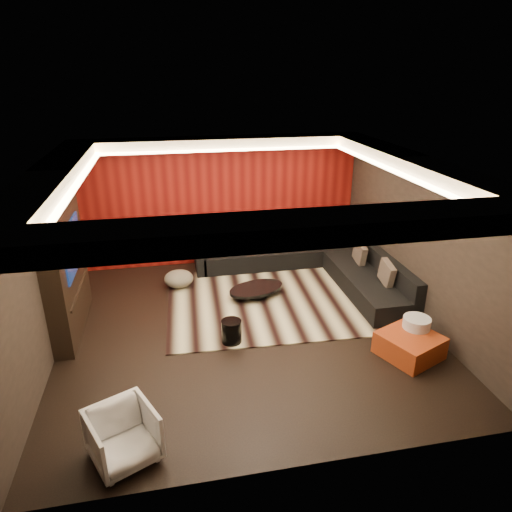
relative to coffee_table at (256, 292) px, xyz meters
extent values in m
cube|color=black|center=(-0.40, -1.06, -0.12)|extent=(6.00, 6.00, 0.02)
cube|color=silver|center=(-0.40, -1.06, 2.70)|extent=(6.00, 6.00, 0.02)
cube|color=black|center=(-0.40, 1.95, 1.29)|extent=(6.00, 0.02, 2.80)
cube|color=black|center=(-3.41, -1.06, 1.29)|extent=(0.02, 6.00, 2.80)
cube|color=black|center=(2.61, -1.06, 1.29)|extent=(0.02, 6.00, 2.80)
cube|color=#6B0C0A|center=(-0.40, 1.91, 1.29)|extent=(5.98, 0.05, 2.78)
cube|color=silver|center=(-0.40, 1.64, 2.58)|extent=(6.00, 0.60, 0.22)
cube|color=silver|center=(-0.40, -3.76, 2.58)|extent=(6.00, 0.60, 0.22)
cube|color=silver|center=(-3.10, -1.06, 2.58)|extent=(0.60, 4.80, 0.22)
cube|color=silver|center=(2.30, -1.06, 2.58)|extent=(0.60, 4.80, 0.22)
cube|color=#FFD899|center=(-0.40, 1.30, 2.49)|extent=(4.80, 0.08, 0.04)
cube|color=#FFD899|center=(-0.40, -3.42, 2.49)|extent=(4.80, 0.08, 0.04)
cube|color=#FFD899|center=(-2.76, -1.06, 2.49)|extent=(0.08, 4.80, 0.04)
cube|color=#FFD899|center=(1.96, -1.06, 2.49)|extent=(0.08, 4.80, 0.04)
cube|color=black|center=(-3.25, -0.46, 0.99)|extent=(0.30, 2.00, 2.20)
cube|color=black|center=(-3.09, -0.46, 1.34)|extent=(0.04, 1.30, 0.80)
cube|color=black|center=(-3.09, -0.46, 0.59)|extent=(0.04, 1.60, 0.04)
cube|color=#C0B78C|center=(0.31, -0.22, -0.10)|extent=(4.12, 3.17, 0.02)
cylinder|color=black|center=(0.00, 0.00, 0.00)|extent=(1.39, 1.39, 0.19)
cylinder|color=black|center=(-0.70, -1.47, 0.10)|extent=(0.43, 0.43, 0.38)
ellipsoid|color=#C3B897|center=(-1.44, 0.73, 0.07)|extent=(0.70, 0.70, 0.32)
cylinder|color=silver|center=(2.10, -2.16, 0.15)|extent=(0.53, 0.53, 0.53)
cube|color=#9E4514|center=(1.92, -2.35, 0.06)|extent=(1.05, 1.05, 0.35)
imported|color=silver|center=(-2.22, -3.56, 0.21)|extent=(0.92, 0.93, 0.64)
cube|color=black|center=(0.85, 1.49, 0.09)|extent=(3.50, 0.90, 0.40)
cube|color=black|center=(0.85, 1.84, 0.46)|extent=(3.50, 0.20, 0.35)
cube|color=black|center=(2.15, -0.26, 0.09)|extent=(0.90, 2.60, 0.40)
cube|color=black|center=(2.50, -0.26, 0.46)|extent=(0.20, 2.60, 0.35)
cube|color=black|center=(-0.95, 1.49, 0.19)|extent=(0.20, 0.90, 0.60)
cube|color=tan|center=(2.29, -0.72, 0.51)|extent=(0.12, 0.50, 0.50)
cube|color=tan|center=(0.74, 1.60, 0.51)|extent=(0.42, 0.20, 0.44)
cube|color=tan|center=(2.20, 0.31, 0.51)|extent=(0.12, 0.50, 0.50)
cube|color=tan|center=(-0.48, 1.65, 0.51)|extent=(0.42, 0.20, 0.44)
camera|label=1|loc=(-1.54, -7.67, 3.98)|focal=32.00mm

